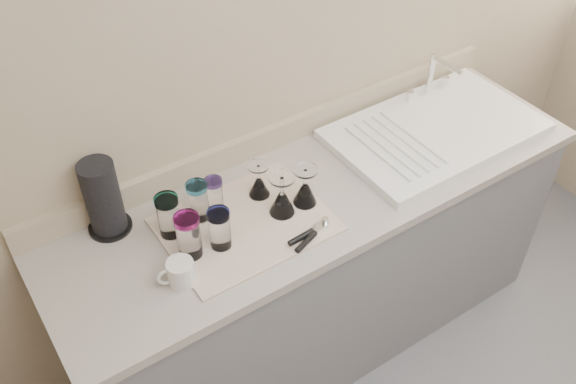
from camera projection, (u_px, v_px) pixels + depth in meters
counter_unit at (318, 267)px, 2.61m from camera, size 2.06×0.62×0.90m
sink_unit at (435, 130)px, 2.53m from camera, size 0.82×0.50×0.22m
dish_towel at (246, 224)px, 2.16m from camera, size 0.55×0.42×0.01m
tumbler_teal at (169, 215)px, 2.07m from camera, size 0.08×0.08×0.16m
tumbler_cyan at (198, 201)px, 2.13m from camera, size 0.07×0.07×0.15m
tumbler_purple at (214, 194)px, 2.18m from camera, size 0.06×0.06×0.12m
tumbler_magenta at (189, 235)px, 2.00m from camera, size 0.08×0.08×0.16m
tumbler_blue at (220, 228)px, 2.04m from camera, size 0.07×0.07×0.15m
goblet_back_left at (259, 185)px, 2.24m from camera, size 0.07×0.07×0.13m
goblet_front_left at (282, 200)px, 2.16m from camera, size 0.09×0.09×0.16m
goblet_front_right at (305, 191)px, 2.20m from camera, size 0.08×0.08×0.15m
can_opener at (310, 234)px, 2.11m from camera, size 0.16×0.08×0.02m
white_mug at (180, 273)px, 1.95m from camera, size 0.13×0.10×0.09m
paper_towel_roll at (103, 198)px, 2.07m from camera, size 0.15×0.15×0.27m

